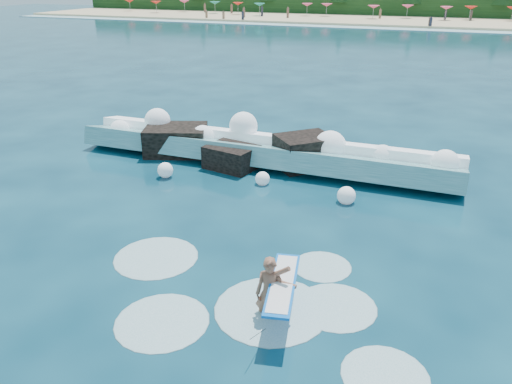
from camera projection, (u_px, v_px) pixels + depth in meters
ground at (182, 249)px, 14.28m from camera, size 200.00×200.00×0.00m
beach at (417, 21)px, 80.81m from camera, size 140.00×20.00×0.40m
wet_band at (410, 29)px, 71.48m from camera, size 140.00×5.00×0.08m
treeline at (423, 3)px, 88.43m from camera, size 140.00×4.00×5.00m
breaking_wave at (262, 151)px, 20.69m from camera, size 15.91×2.57×1.37m
rock_cluster at (231, 149)px, 20.90m from camera, size 8.63×3.50×1.51m
surfer_with_board at (273, 292)px, 11.21m from camera, size 1.17×2.98×1.81m
wave_spray at (266, 141)px, 20.48m from camera, size 14.80×4.57×1.93m
surf_foam at (245, 300)px, 12.05m from camera, size 8.62×5.47×0.14m
beach_umbrellas at (419, 7)px, 82.03m from camera, size 112.67×6.64×0.50m
beachgoers at (446, 18)px, 76.08m from camera, size 101.72×13.54×1.92m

